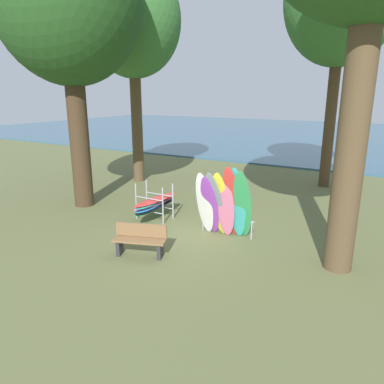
# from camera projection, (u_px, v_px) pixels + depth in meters

# --- Properties ---
(ground_plane) EXTENTS (80.00, 80.00, 0.00)m
(ground_plane) POSITION_uv_depth(u_px,v_px,m) (192.00, 236.00, 10.85)
(ground_plane) COLOR #60663D
(lake_water) EXTENTS (80.00, 36.00, 0.10)m
(lake_water) POSITION_uv_depth(u_px,v_px,m) (339.00, 136.00, 35.54)
(lake_water) COLOR #38607A
(lake_water) RESTS_ON ground
(tree_far_left_back) EXTENTS (4.31, 4.31, 9.76)m
(tree_far_left_back) POSITION_uv_depth(u_px,v_px,m) (133.00, 22.00, 15.80)
(tree_far_left_back) COLOR brown
(tree_far_left_back) RESTS_ON ground
(leaning_board_pile) EXTENTS (1.76, 0.98, 2.27)m
(leaning_board_pile) POSITION_uv_depth(u_px,v_px,m) (224.00, 205.00, 10.42)
(leaning_board_pile) COLOR white
(leaning_board_pile) RESTS_ON ground
(board_storage_rack) EXTENTS (1.15, 2.13, 1.25)m
(board_storage_rack) POSITION_uv_depth(u_px,v_px,m) (155.00, 203.00, 12.18)
(board_storage_rack) COLOR #9EA0A5
(board_storage_rack) RESTS_ON ground
(park_bench) EXTENTS (1.46, 0.84, 0.85)m
(park_bench) POSITION_uv_depth(u_px,v_px,m) (140.00, 239.00, 9.44)
(park_bench) COLOR #2D2D33
(park_bench) RESTS_ON ground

